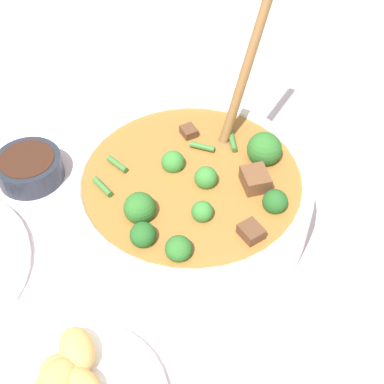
% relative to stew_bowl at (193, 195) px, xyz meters
% --- Properties ---
extents(ground_plane, '(4.00, 4.00, 0.00)m').
position_rel_stew_bowl_xyz_m(ground_plane, '(-0.00, -0.00, -0.05)').
color(ground_plane, silver).
extents(stew_bowl, '(0.29, 0.31, 0.26)m').
position_rel_stew_bowl_xyz_m(stew_bowl, '(0.00, 0.00, 0.00)').
color(stew_bowl, white).
rests_on(stew_bowl, ground_plane).
extents(condiment_bowl, '(0.09, 0.09, 0.03)m').
position_rel_stew_bowl_xyz_m(condiment_bowl, '(-0.19, -0.13, -0.03)').
color(condiment_bowl, '#232833').
rests_on(condiment_bowl, ground_plane).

